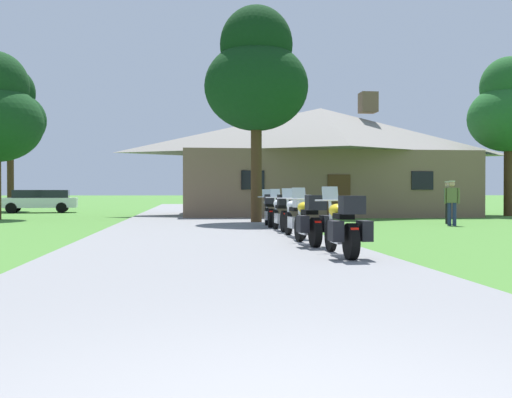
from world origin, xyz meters
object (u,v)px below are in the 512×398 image
at_px(motorcycle_yellow_second_in_row, 310,221).
at_px(tree_left_far, 10,112).
at_px(motorcycle_silver_farthest_in_row, 269,211).
at_px(tree_right_of_lodge, 508,109).
at_px(motorcycle_white_third_in_row, 296,216).
at_px(tree_by_lodge_front, 256,75).
at_px(motorcycle_yellow_nearest_to_camera, 344,227).
at_px(bystander_blue_shirt_near_lodge, 448,200).
at_px(bystander_olive_shirt_beside_signpost, 452,200).
at_px(parked_white_suv_far_left, 39,200).
at_px(motorcycle_white_fourth_in_row, 281,213).

relative_size(motorcycle_yellow_second_in_row, tree_left_far, 0.21).
bearing_deg(motorcycle_silver_farthest_in_row, tree_right_of_lodge, 35.57).
xyz_separation_m(motorcycle_white_third_in_row, tree_left_far, (-14.78, 25.83, 6.07)).
height_order(tree_by_lodge_front, tree_right_of_lodge, tree_by_lodge_front).
bearing_deg(tree_by_lodge_front, motorcycle_yellow_nearest_to_camera, -89.50).
height_order(bystander_blue_shirt_near_lodge, bystander_olive_shirt_beside_signpost, same).
xyz_separation_m(motorcycle_yellow_nearest_to_camera, tree_right_of_lodge, (14.04, 18.57, 5.05)).
distance_m(bystander_olive_shirt_beside_signpost, parked_white_suv_far_left, 25.02).
height_order(tree_right_of_lodge, parked_white_suv_far_left, tree_right_of_lodge).
bearing_deg(motorcycle_yellow_second_in_row, motorcycle_yellow_nearest_to_camera, -89.18).
relative_size(motorcycle_white_fourth_in_row, motorcycle_silver_farthest_in_row, 1.00).
xyz_separation_m(motorcycle_yellow_nearest_to_camera, parked_white_suv_far_left, (-11.95, 26.63, 0.17)).
bearing_deg(tree_left_far, parked_white_suv_far_left, -53.97).
bearing_deg(tree_by_lodge_front, motorcycle_white_fourth_in_row, -88.86).
height_order(motorcycle_yellow_nearest_to_camera, motorcycle_white_fourth_in_row, same).
bearing_deg(tree_right_of_lodge, motorcycle_white_third_in_row, -135.34).
relative_size(motorcycle_white_fourth_in_row, bystander_blue_shirt_near_lodge, 1.24).
height_order(bystander_olive_shirt_beside_signpost, tree_right_of_lodge, tree_right_of_lodge).
bearing_deg(parked_white_suv_far_left, motorcycle_yellow_nearest_to_camera, -163.47).
xyz_separation_m(motorcycle_white_third_in_row, motorcycle_white_fourth_in_row, (0.01, 2.55, 0.00)).
bearing_deg(motorcycle_white_fourth_in_row, motorcycle_white_third_in_row, -92.17).
relative_size(motorcycle_yellow_nearest_to_camera, parked_white_suv_far_left, 0.43).
bearing_deg(bystander_blue_shirt_near_lodge, motorcycle_silver_farthest_in_row, -56.76).
relative_size(motorcycle_white_third_in_row, bystander_blue_shirt_near_lodge, 1.24).
xyz_separation_m(motorcycle_silver_farthest_in_row, tree_by_lodge_front, (-0.06, 3.31, 5.33)).
bearing_deg(bystander_olive_shirt_beside_signpost, tree_left_far, -15.40).
height_order(bystander_olive_shirt_beside_signpost, parked_white_suv_far_left, bystander_olive_shirt_beside_signpost).
bearing_deg(motorcycle_white_third_in_row, motorcycle_yellow_nearest_to_camera, -93.30).
distance_m(motorcycle_yellow_nearest_to_camera, tree_left_far, 34.46).
height_order(motorcycle_yellow_nearest_to_camera, tree_left_far, tree_left_far).
bearing_deg(bystander_blue_shirt_near_lodge, tree_by_lodge_front, -81.95).
xyz_separation_m(motorcycle_yellow_nearest_to_camera, motorcycle_white_fourth_in_row, (-0.00, 7.24, 0.01)).
bearing_deg(bystander_blue_shirt_near_lodge, motorcycle_white_third_in_row, -29.28).
relative_size(motorcycle_white_fourth_in_row, tree_by_lodge_front, 0.24).
xyz_separation_m(bystander_olive_shirt_beside_signpost, tree_right_of_lodge, (7.09, 8.33, 4.71)).
relative_size(motorcycle_yellow_second_in_row, motorcycle_white_third_in_row, 1.00).
bearing_deg(bystander_blue_shirt_near_lodge, motorcycle_white_fourth_in_row, -42.16).
relative_size(motorcycle_silver_farthest_in_row, parked_white_suv_far_left, 0.43).
bearing_deg(tree_left_far, motorcycle_yellow_nearest_to_camera, -64.15).
bearing_deg(motorcycle_yellow_nearest_to_camera, bystander_blue_shirt_near_lodge, 57.22).
relative_size(motorcycle_silver_farthest_in_row, tree_by_lodge_front, 0.24).
height_order(motorcycle_white_third_in_row, tree_right_of_lodge, tree_right_of_lodge).
distance_m(motorcycle_yellow_second_in_row, motorcycle_white_fourth_in_row, 4.91).
xyz_separation_m(motorcycle_white_fourth_in_row, parked_white_suv_far_left, (-11.95, 19.38, 0.16)).
xyz_separation_m(bystander_olive_shirt_beside_signpost, tree_left_far, (-21.73, 20.28, 5.74)).
distance_m(motorcycle_white_fourth_in_row, tree_right_of_lodge, 18.73).
relative_size(motorcycle_white_third_in_row, tree_left_far, 0.21).
height_order(motorcycle_silver_farthest_in_row, bystander_olive_shirt_beside_signpost, bystander_olive_shirt_beside_signpost).
bearing_deg(motorcycle_white_fourth_in_row, bystander_olive_shirt_beside_signpost, 21.34).
bearing_deg(tree_left_far, tree_by_lodge_front, -50.48).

